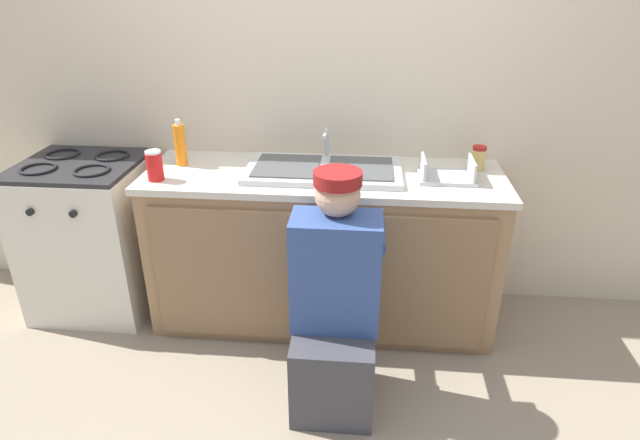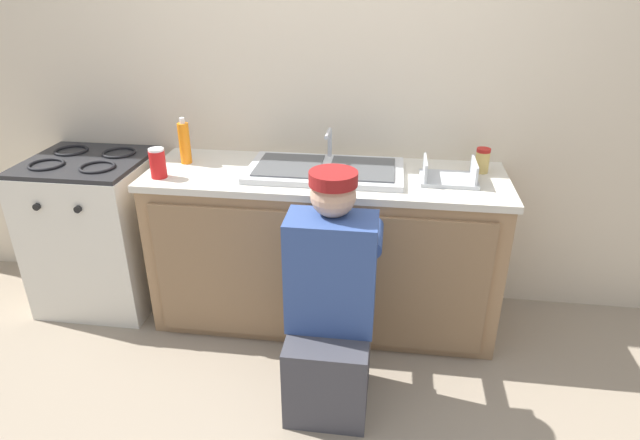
{
  "view_description": "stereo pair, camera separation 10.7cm",
  "coord_description": "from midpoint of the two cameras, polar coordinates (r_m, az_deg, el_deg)",
  "views": [
    {
      "loc": [
        0.22,
        -2.29,
        1.85
      ],
      "look_at": [
        0.0,
        0.1,
        0.7
      ],
      "focal_mm": 30.0,
      "sensor_mm": 36.0,
      "label": 1
    },
    {
      "loc": [
        0.33,
        -2.28,
        1.85
      ],
      "look_at": [
        0.0,
        0.1,
        0.7
      ],
      "focal_mm": 30.0,
      "sensor_mm": 36.0,
      "label": 2
    }
  ],
  "objects": [
    {
      "name": "soap_bottle_orange",
      "position": [
        2.97,
        -15.7,
        7.74
      ],
      "size": [
        0.06,
        0.06,
        0.25
      ],
      "color": "orange",
      "rests_on": "countertop"
    },
    {
      "name": "sink_double_basin",
      "position": [
        2.77,
        -0.73,
        5.41
      ],
      "size": [
        0.8,
        0.44,
        0.19
      ],
      "color": "silver",
      "rests_on": "countertop"
    },
    {
      "name": "dish_rack_tray",
      "position": [
        2.75,
        12.26,
        4.76
      ],
      "size": [
        0.28,
        0.22,
        0.11
      ],
      "color": "#B2B7BC",
      "rests_on": "countertop"
    },
    {
      "name": "countertop",
      "position": [
        2.78,
        -0.73,
        4.67
      ],
      "size": [
        1.87,
        0.62,
        0.04
      ],
      "primitive_type": "cube",
      "color": "beige",
      "rests_on": "counter_cabinet"
    },
    {
      "name": "counter_cabinet",
      "position": [
        2.96,
        -0.7,
        -3.32
      ],
      "size": [
        1.83,
        0.62,
        0.84
      ],
      "color": "#997551",
      "rests_on": "ground_plane"
    },
    {
      "name": "condiment_jar",
      "position": [
        2.91,
        15.53,
        6.38
      ],
      "size": [
        0.07,
        0.07,
        0.13
      ],
      "color": "#DBB760",
      "rests_on": "countertop"
    },
    {
      "name": "ground_plane",
      "position": [
        2.95,
        -1.25,
        -13.2
      ],
      "size": [
        12.0,
        12.0,
        0.0
      ],
      "primitive_type": "plane",
      "color": "gray"
    },
    {
      "name": "plumber_person",
      "position": [
        2.39,
        0.29,
        -9.99
      ],
      "size": [
        0.42,
        0.61,
        1.1
      ],
      "color": "#3F3F47",
      "rests_on": "ground_plane"
    },
    {
      "name": "soda_cup_red",
      "position": [
        2.8,
        -18.29,
        5.52
      ],
      "size": [
        0.08,
        0.08,
        0.15
      ],
      "color": "red",
      "rests_on": "countertop"
    },
    {
      "name": "back_wall",
      "position": [
        3.01,
        -0.06,
        14.09
      ],
      "size": [
        6.0,
        0.1,
        2.5
      ],
      "primitive_type": "cube",
      "color": "beige",
      "rests_on": "ground_plane"
    },
    {
      "name": "stove_range",
      "position": [
        3.35,
        -24.01,
        -1.55
      ],
      "size": [
        0.64,
        0.62,
        0.9
      ],
      "color": "silver",
      "rests_on": "ground_plane"
    }
  ]
}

